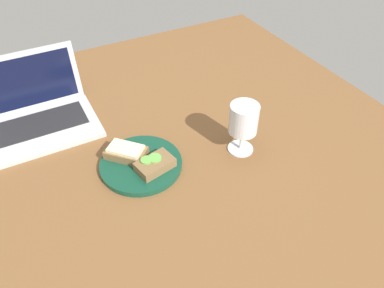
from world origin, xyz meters
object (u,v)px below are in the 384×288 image
sandwich_with_cucumber (155,164)px  wine_glass (244,121)px  sandwich_with_cheese (126,152)px  laptop (38,113)px  plate (141,164)px

sandwich_with_cucumber → wine_glass: wine_glass is taller
sandwich_with_cheese → laptop: 32.75cm
wine_glass → laptop: 61.41cm
sandwich_with_cheese → laptop: bearing=122.4°
wine_glass → laptop: laptop is taller
sandwich_with_cucumber → sandwich_with_cheese: sandwich_with_cheese is taller
plate → laptop: 37.52cm
wine_glass → laptop: bearing=141.2°
sandwich_with_cucumber → wine_glass: size_ratio=0.72×
sandwich_with_cucumber → sandwich_with_cheese: 9.22cm
sandwich_with_cucumber → laptop: (-22.54, 35.39, 1.05)cm
wine_glass → laptop: size_ratio=0.48×
sandwich_with_cucumber → wine_glass: 26.25cm
plate → sandwich_with_cheese: (-2.53, 3.90, 2.33)cm
sandwich_with_cucumber → sandwich_with_cheese: (-5.02, 7.73, 0.16)cm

